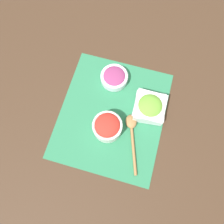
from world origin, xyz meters
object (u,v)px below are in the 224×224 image
at_px(onion_bowl, 114,77).
at_px(lettuce_bowl, 149,107).
at_px(tomato_bowl, 106,126).
at_px(wooden_spoon, 132,130).

distance_m(onion_bowl, lettuce_bowl, 0.20).
relative_size(tomato_bowl, wooden_spoon, 0.49).
xyz_separation_m(tomato_bowl, lettuce_bowl, (0.13, -0.15, -0.00)).
bearing_deg(lettuce_bowl, wooden_spoon, 155.96).
bearing_deg(lettuce_bowl, tomato_bowl, 130.47).
bearing_deg(tomato_bowl, onion_bowl, 7.57).
relative_size(lettuce_bowl, wooden_spoon, 0.55).
height_order(tomato_bowl, lettuce_bowl, tomato_bowl).
height_order(tomato_bowl, wooden_spoon, tomato_bowl).
distance_m(onion_bowl, wooden_spoon, 0.24).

